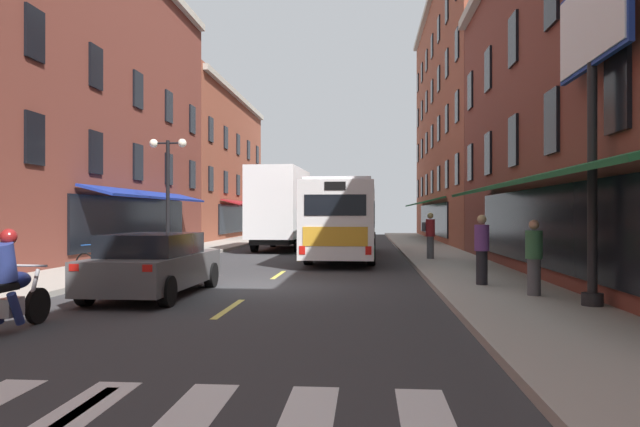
# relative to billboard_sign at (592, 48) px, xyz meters

# --- Properties ---
(ground_plane) EXTENTS (34.80, 80.00, 0.10)m
(ground_plane) POSITION_rel_billboard_sign_xyz_m (-7.05, 3.43, -5.11)
(ground_plane) COLOR #333335
(lane_centre_dashes) EXTENTS (0.14, 73.90, 0.01)m
(lane_centre_dashes) POSITION_rel_billboard_sign_xyz_m (-7.05, 3.18, -5.06)
(lane_centre_dashes) COLOR #DBCC4C
(lane_centre_dashes) RESTS_ON ground
(sidewalk_left) EXTENTS (3.00, 80.00, 0.14)m
(sidewalk_left) POSITION_rel_billboard_sign_xyz_m (-12.95, 3.43, -4.99)
(sidewalk_left) COLOR #A39E93
(sidewalk_left) RESTS_ON ground
(sidewalk_right) EXTENTS (3.00, 80.00, 0.14)m
(sidewalk_right) POSITION_rel_billboard_sign_xyz_m (-1.15, 3.43, -4.99)
(sidewalk_right) COLOR #A39E93
(sidewalk_right) RESTS_ON ground
(billboard_sign) EXTENTS (0.40, 3.34, 6.39)m
(billboard_sign) POSITION_rel_billboard_sign_xyz_m (0.00, 0.00, 0.00)
(billboard_sign) COLOR black
(billboard_sign) RESTS_ON sidewalk_right
(transit_bus) EXTENTS (2.78, 12.29, 3.19)m
(transit_bus) POSITION_rel_billboard_sign_xyz_m (-5.26, 13.76, -3.39)
(transit_bus) COLOR silver
(transit_bus) RESTS_ON ground
(box_truck) EXTENTS (2.70, 8.12, 4.23)m
(box_truck) POSITION_rel_billboard_sign_xyz_m (-8.77, 18.97, -2.90)
(box_truck) COLOR black
(box_truck) RESTS_ON ground
(sedan_near) EXTENTS (2.01, 4.62, 1.45)m
(sedan_near) POSITION_rel_billboard_sign_xyz_m (-9.21, 1.60, -4.33)
(sedan_near) COLOR #515154
(sedan_near) RESTS_ON ground
(sedan_mid) EXTENTS (2.02, 4.64, 1.37)m
(sedan_mid) POSITION_rel_billboard_sign_xyz_m (-8.91, 28.89, -4.36)
(sedan_mid) COLOR black
(sedan_mid) RESTS_ON ground
(motorcycle_rider) EXTENTS (0.62, 2.07, 1.66)m
(motorcycle_rider) POSITION_rel_billboard_sign_xyz_m (-10.00, -2.66, -4.35)
(motorcycle_rider) COLOR black
(motorcycle_rider) RESTS_ON ground
(bicycle_near) EXTENTS (1.67, 0.58, 0.91)m
(bicycle_near) POSITION_rel_billboard_sign_xyz_m (-11.78, 4.26, -4.56)
(bicycle_near) COLOR black
(bicycle_near) RESTS_ON sidewalk_left
(pedestrian_near) EXTENTS (0.51, 0.49, 1.81)m
(pedestrian_near) POSITION_rel_billboard_sign_xyz_m (-1.82, 11.70, -3.96)
(pedestrian_near) COLOR #4C4C51
(pedestrian_near) RESTS_ON sidewalk_right
(pedestrian_mid) EXTENTS (0.36, 0.36, 1.74)m
(pedestrian_mid) POSITION_rel_billboard_sign_xyz_m (-1.45, 3.21, -4.03)
(pedestrian_mid) COLOR black
(pedestrian_mid) RESTS_ON sidewalk_right
(pedestrian_far) EXTENTS (0.36, 0.36, 1.63)m
(pedestrian_far) POSITION_rel_billboard_sign_xyz_m (-0.71, 1.35, -4.09)
(pedestrian_far) COLOR #4C4C51
(pedestrian_far) RESTS_ON sidewalk_right
(street_lamp_twin) EXTENTS (1.42, 0.32, 4.58)m
(street_lamp_twin) POSITION_rel_billboard_sign_xyz_m (-11.75, 9.72, -2.37)
(street_lamp_twin) COLOR black
(street_lamp_twin) RESTS_ON sidewalk_left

